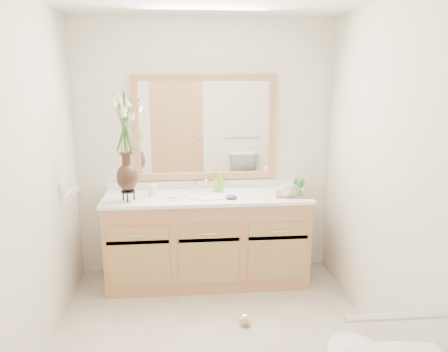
{
  "coord_description": "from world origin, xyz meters",
  "views": [
    {
      "loc": [
        -0.19,
        -2.76,
        1.9
      ],
      "look_at": [
        0.12,
        0.65,
        1.09
      ],
      "focal_mm": 35.0,
      "sensor_mm": 36.0,
      "label": 1
    }
  ],
  "objects": [
    {
      "name": "goblet_front",
      "position": [
        0.82,
        0.88,
        0.95
      ],
      "size": [
        0.07,
        0.07,
        0.16
      ],
      "color": "#27772C",
      "rests_on": "tray"
    },
    {
      "name": "purple_dish",
      "position": [
        0.21,
        0.88,
        0.85
      ],
      "size": [
        0.1,
        0.08,
        0.03
      ],
      "primitive_type": "ellipsoid",
      "rotation": [
        0.0,
        0.0,
        0.05
      ],
      "color": "#552879",
      "rests_on": "counter"
    },
    {
      "name": "grab_bar",
      "position": [
        0.7,
        -1.27,
        0.95
      ],
      "size": [
        0.55,
        0.03,
        0.03
      ],
      "primitive_type": "cylinder",
      "rotation": [
        0.0,
        1.57,
        0.0
      ],
      "color": "silver",
      "rests_on": "wall_front"
    },
    {
      "name": "tumbler",
      "position": [
        -0.48,
        1.06,
        0.88
      ],
      "size": [
        0.08,
        0.08,
        0.1
      ],
      "primitive_type": "cylinder",
      "color": "white",
      "rests_on": "counter"
    },
    {
      "name": "mirror",
      "position": [
        0.0,
        1.28,
        1.41
      ],
      "size": [
        1.32,
        0.04,
        0.97
      ],
      "color": "white",
      "rests_on": "wall_back"
    },
    {
      "name": "soap_bottle",
      "position": [
        0.12,
        1.14,
        0.91
      ],
      "size": [
        0.08,
        0.09,
        0.16
      ],
      "primitive_type": "imported",
      "rotation": [
        0.0,
        0.0,
        -0.18
      ],
      "color": "#70C32E",
      "rests_on": "counter"
    },
    {
      "name": "mug_right",
      "position": [
        0.8,
        0.98,
        0.89
      ],
      "size": [
        0.12,
        0.12,
        0.09
      ],
      "primitive_type": "imported",
      "rotation": [
        0.0,
        0.0,
        0.45
      ],
      "color": "white",
      "rests_on": "tray"
    },
    {
      "name": "goblet_back",
      "position": [
        0.82,
        1.01,
        0.94
      ],
      "size": [
        0.06,
        0.06,
        0.14
      ],
      "color": "#27772C",
      "rests_on": "tray"
    },
    {
      "name": "door",
      "position": [
        -0.3,
        -1.29,
        1.0
      ],
      "size": [
        0.8,
        0.03,
        2.0
      ],
      "primitive_type": "cube",
      "color": "tan",
      "rests_on": "floor"
    },
    {
      "name": "switch_plate",
      "position": [
        -1.19,
        0.76,
        0.98
      ],
      "size": [
        0.02,
        0.12,
        0.12
      ],
      "primitive_type": "cube",
      "color": "white",
      "rests_on": "wall_left"
    },
    {
      "name": "sink",
      "position": [
        0.0,
        1.0,
        0.78
      ],
      "size": [
        0.38,
        0.34,
        0.23
      ],
      "color": "white",
      "rests_on": "counter"
    },
    {
      "name": "wall_right",
      "position": [
        1.2,
        0.0,
        1.2
      ],
      "size": [
        0.02,
        2.6,
        2.4
      ],
      "primitive_type": "cube",
      "color": "white",
      "rests_on": "floor"
    },
    {
      "name": "counter",
      "position": [
        0.0,
        1.01,
        0.82
      ],
      "size": [
        1.84,
        0.57,
        0.03
      ],
      "primitive_type": "cube",
      "color": "white",
      "rests_on": "vanity"
    },
    {
      "name": "mug_left",
      "position": [
        0.69,
        0.88,
        0.9
      ],
      "size": [
        0.12,
        0.12,
        0.1
      ],
      "primitive_type": "imported",
      "rotation": [
        0.0,
        0.0,
        0.2
      ],
      "color": "white",
      "rests_on": "tray"
    },
    {
      "name": "wall_left",
      "position": [
        -1.2,
        0.0,
        1.2
      ],
      "size": [
        0.02,
        2.6,
        2.4
      ],
      "primitive_type": "cube",
      "color": "white",
      "rests_on": "floor"
    },
    {
      "name": "floor",
      "position": [
        0.0,
        0.0,
        0.0
      ],
      "size": [
        2.6,
        2.6,
        0.0
      ],
      "primitive_type": "plane",
      "color": "#B9AC9E",
      "rests_on": "ground"
    },
    {
      "name": "tray",
      "position": [
        0.77,
        0.94,
        0.84
      ],
      "size": [
        0.34,
        0.25,
        0.02
      ],
      "primitive_type": "cube",
      "rotation": [
        0.0,
        0.0,
        -0.14
      ],
      "color": "brown",
      "rests_on": "counter"
    },
    {
      "name": "wall_back",
      "position": [
        0.0,
        1.3,
        1.2
      ],
      "size": [
        2.4,
        0.02,
        2.4
      ],
      "primitive_type": "cube",
      "color": "white",
      "rests_on": "floor"
    },
    {
      "name": "soap_dish",
      "position": [
        -0.3,
        0.91,
        0.84
      ],
      "size": [
        0.1,
        0.1,
        0.03
      ],
      "color": "white",
      "rests_on": "counter"
    },
    {
      "name": "flower_vase",
      "position": [
        -0.68,
        0.9,
        1.42
      ],
      "size": [
        0.21,
        0.21,
        0.88
      ],
      "rotation": [
        0.0,
        0.0,
        -0.16
      ],
      "color": "black",
      "rests_on": "counter"
    },
    {
      "name": "wall_front",
      "position": [
        0.0,
        -1.3,
        1.2
      ],
      "size": [
        2.4,
        0.02,
        2.4
      ],
      "primitive_type": "cube",
      "color": "white",
      "rests_on": "floor"
    },
    {
      "name": "vanity",
      "position": [
        0.0,
        1.01,
        0.4
      ],
      "size": [
        1.8,
        0.55,
        0.8
      ],
      "color": "tan",
      "rests_on": "floor"
    }
  ]
}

